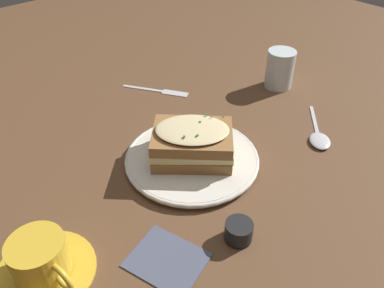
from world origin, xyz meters
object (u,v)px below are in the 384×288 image
Objects in this scene: dinner_plate at (192,158)px; sandwich at (193,142)px; water_glass at (280,69)px; spoon at (319,138)px; condiment_pot at (239,231)px; napkin at (167,260)px; fork at (163,91)px; teacup_with_saucer at (41,261)px.

sandwich reaches higher than dinner_plate.
spoon is (-0.21, 0.12, -0.04)m from water_glass.
condiment_pot is (-0.27, 0.45, -0.03)m from water_glass.
condiment_pot reaches higher than dinner_plate.
spoon is at bearing -87.73° from napkin.
napkin is at bearing 128.85° from dinner_plate.
sandwich is at bearing 31.52° from fork.
water_glass is at bearing 90.32° from teacup_with_saucer.
water_glass is 0.61m from napkin.
napkin is (-0.02, 0.44, -0.00)m from spoon.
condiment_pot is (-0.45, 0.20, 0.02)m from fork.
teacup_with_saucer is 1.35× the size of napkin.
water_glass is at bearing -67.90° from napkin.
spoon is (-0.13, -0.25, -0.00)m from dinner_plate.
fork is 0.49m from condiment_pot.
dinner_plate is 1.81× the size of spoon.
water_glass is at bearing -78.00° from dinner_plate.
dinner_plate is 1.78× the size of teacup_with_saucer.
napkin is at bearing 68.82° from condiment_pot.
fork is at bearing -37.45° from napkin.
dinner_plate reaches higher than napkin.
spoon is at bearing -79.36° from condiment_pot.
sandwich is at bearing 102.12° from water_glass.
dinner_plate is at bearing 87.92° from teacup_with_saucer.
teacup_with_saucer is at bearing 97.52° from dinner_plate.
spoon is (-0.39, -0.13, 0.00)m from fork.
condiment_pot is at bearing 50.97° from teacup_with_saucer.
teacup_with_saucer is (-0.04, 0.33, 0.02)m from dinner_plate.
sandwich reaches higher than fork.
water_glass is at bearing 111.75° from fork.
condiment_pot is (-0.06, 0.32, 0.01)m from spoon.
spoon reaches higher than fork.
water_glass reaches higher than spoon.
spoon is (-0.13, -0.25, -0.05)m from sandwich.
dinner_plate is at bearing 21.78° from spoon.
dinner_plate is 0.33m from teacup_with_saucer.
napkin is 0.12m from condiment_pot.
teacup_with_saucer is 0.30m from condiment_pot.
dinner_plate is 0.39m from water_glass.
fork is (0.26, -0.13, -0.05)m from sandwich.
teacup_with_saucer is 0.72m from water_glass.
sandwich reaches higher than condiment_pot.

